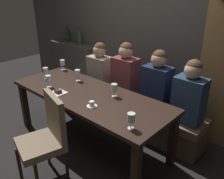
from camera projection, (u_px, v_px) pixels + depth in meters
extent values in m
plane|color=black|center=(90.00, 142.00, 3.30)|extent=(9.00, 9.00, 0.00)
cube|color=#4C4944|center=(148.00, 21.00, 3.52)|extent=(6.00, 0.12, 3.00)
cube|color=#413E3A|center=(75.00, 67.00, 4.77)|extent=(1.10, 0.28, 0.95)
cube|color=black|center=(25.00, 105.00, 3.56)|extent=(0.08, 0.08, 0.69)
cube|color=black|center=(136.00, 173.00, 2.29)|extent=(0.08, 0.08, 0.69)
cube|color=black|center=(63.00, 91.00, 4.03)|extent=(0.08, 0.08, 0.69)
cube|color=black|center=(173.00, 140.00, 2.76)|extent=(0.08, 0.08, 0.69)
cube|color=#302119|center=(88.00, 95.00, 3.01)|extent=(2.20, 0.84, 0.04)
cube|color=#4A3C2E|center=(123.00, 113.00, 3.70)|extent=(2.50, 0.40, 0.35)
cube|color=brown|center=(124.00, 100.00, 3.61)|extent=(2.50, 0.44, 0.10)
cylinder|color=#302119|center=(19.00, 164.00, 2.59)|extent=(0.04, 0.04, 0.42)
cylinder|color=#302119|center=(48.00, 149.00, 2.84)|extent=(0.04, 0.04, 0.42)
cylinder|color=#302119|center=(67.00, 163.00, 2.61)|extent=(0.04, 0.04, 0.42)
cube|color=#7F6B51|center=(40.00, 145.00, 2.50)|extent=(0.54, 0.54, 0.08)
cube|color=#7F6B51|center=(55.00, 117.00, 2.48)|extent=(0.44, 0.17, 0.48)
cube|color=#9E9384|center=(100.00, 73.00, 3.76)|extent=(0.36, 0.24, 0.53)
sphere|color=tan|center=(99.00, 51.00, 3.61)|extent=(0.20, 0.20, 0.20)
sphere|color=brown|center=(100.00, 48.00, 3.61)|extent=(0.18, 0.18, 0.18)
cube|color=brown|center=(125.00, 78.00, 3.46)|extent=(0.36, 0.24, 0.60)
sphere|color=#DBB293|center=(126.00, 52.00, 3.30)|extent=(0.20, 0.20, 0.20)
sphere|color=brown|center=(126.00, 49.00, 3.30)|extent=(0.18, 0.18, 0.18)
cube|color=#192342|center=(157.00, 88.00, 3.16)|extent=(0.36, 0.24, 0.58)
sphere|color=tan|center=(159.00, 60.00, 3.01)|extent=(0.20, 0.20, 0.20)
sphere|color=brown|center=(159.00, 57.00, 3.00)|extent=(0.18, 0.18, 0.18)
cube|color=navy|center=(189.00, 100.00, 2.85)|extent=(0.36, 0.24, 0.56)
sphere|color=#DBB293|center=(193.00, 70.00, 2.70)|extent=(0.20, 0.20, 0.20)
sphere|color=brown|center=(194.00, 67.00, 2.69)|extent=(0.18, 0.18, 0.18)
cylinder|color=black|center=(68.00, 36.00, 4.65)|extent=(0.08, 0.08, 0.22)
cylinder|color=black|center=(67.00, 28.00, 4.59)|extent=(0.03, 0.03, 0.09)
cylinder|color=black|center=(67.00, 25.00, 4.57)|extent=(0.03, 0.03, 0.02)
cylinder|color=#384728|center=(80.00, 39.00, 4.44)|extent=(0.08, 0.08, 0.22)
cylinder|color=#384728|center=(79.00, 30.00, 4.38)|extent=(0.03, 0.03, 0.09)
cylinder|color=black|center=(79.00, 28.00, 4.36)|extent=(0.03, 0.03, 0.02)
cylinder|color=silver|center=(47.00, 78.00, 3.47)|extent=(0.06, 0.06, 0.00)
cylinder|color=silver|center=(46.00, 76.00, 3.46)|extent=(0.01, 0.01, 0.07)
cylinder|color=silver|center=(46.00, 71.00, 3.43)|extent=(0.08, 0.08, 0.08)
cylinder|color=maroon|center=(46.00, 72.00, 3.44)|extent=(0.07, 0.07, 0.03)
cylinder|color=silver|center=(114.00, 96.00, 2.92)|extent=(0.06, 0.06, 0.00)
cylinder|color=silver|center=(114.00, 93.00, 2.91)|extent=(0.01, 0.01, 0.07)
cylinder|color=silver|center=(114.00, 87.00, 2.87)|extent=(0.08, 0.08, 0.08)
cylinder|color=gold|center=(114.00, 89.00, 2.88)|extent=(0.07, 0.07, 0.03)
cylinder|color=silver|center=(131.00, 128.00, 2.28)|extent=(0.06, 0.06, 0.00)
cylinder|color=silver|center=(131.00, 125.00, 2.26)|extent=(0.01, 0.01, 0.07)
cylinder|color=silver|center=(131.00, 117.00, 2.23)|extent=(0.08, 0.08, 0.08)
cylinder|color=silver|center=(49.00, 87.00, 3.19)|extent=(0.06, 0.06, 0.00)
cylinder|color=silver|center=(49.00, 84.00, 3.17)|extent=(0.01, 0.01, 0.07)
cylinder|color=silver|center=(48.00, 79.00, 3.14)|extent=(0.08, 0.08, 0.08)
cylinder|color=maroon|center=(48.00, 80.00, 3.15)|extent=(0.07, 0.07, 0.03)
cylinder|color=silver|center=(78.00, 81.00, 3.39)|extent=(0.06, 0.06, 0.00)
cylinder|color=silver|center=(78.00, 78.00, 3.38)|extent=(0.01, 0.01, 0.07)
cylinder|color=silver|center=(78.00, 73.00, 3.34)|extent=(0.08, 0.08, 0.08)
cylinder|color=maroon|center=(78.00, 74.00, 3.35)|extent=(0.07, 0.07, 0.03)
cylinder|color=silver|center=(63.00, 70.00, 3.82)|extent=(0.06, 0.06, 0.00)
cylinder|color=silver|center=(63.00, 67.00, 3.80)|extent=(0.01, 0.01, 0.07)
cylinder|color=silver|center=(62.00, 63.00, 3.77)|extent=(0.08, 0.08, 0.08)
cylinder|color=maroon|center=(63.00, 64.00, 3.78)|extent=(0.07, 0.07, 0.04)
cylinder|color=white|center=(92.00, 106.00, 2.68)|extent=(0.12, 0.12, 0.01)
cylinder|color=white|center=(92.00, 104.00, 2.67)|extent=(0.06, 0.06, 0.06)
cylinder|color=brown|center=(92.00, 102.00, 2.66)|extent=(0.05, 0.05, 0.01)
cube|color=white|center=(58.00, 93.00, 3.01)|extent=(0.19, 0.19, 0.01)
cube|color=#381E14|center=(58.00, 91.00, 2.99)|extent=(0.08, 0.06, 0.04)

